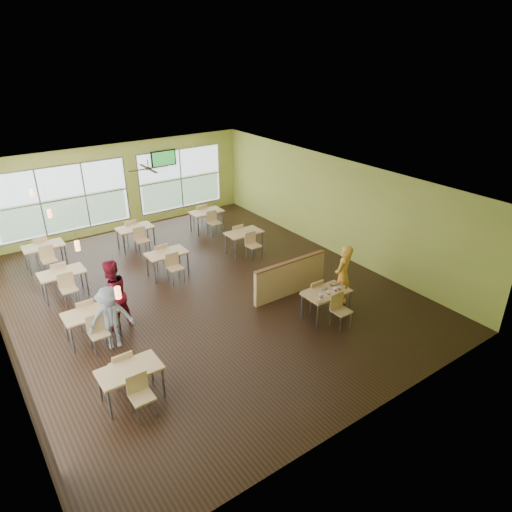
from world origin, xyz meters
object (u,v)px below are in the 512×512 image
Objects in this scene: main_table at (326,296)px; food_basket at (333,284)px; man_plaid at (343,277)px; half_wall_divider at (290,277)px.

main_table is 6.96× the size of food_basket.
man_plaid is 8.09× the size of food_basket.
food_basket is (-0.34, -0.02, -0.11)m from man_plaid.
main_table is 0.43m from food_basket.
food_basket is at bearing 21.40° from main_table.
half_wall_divider is 1.36× the size of man_plaid.
main_table is at bearing -6.44° from man_plaid.
man_plaid reaches higher than half_wall_divider.
food_basket is at bearing -73.83° from half_wall_divider.
main_table is 1.45m from half_wall_divider.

